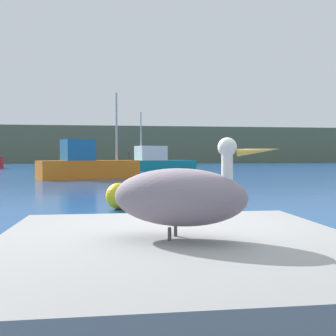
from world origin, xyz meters
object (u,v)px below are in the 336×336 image
object	(u,v)px
fishing_boat_orange	(87,165)
fishing_boat_teal	(157,161)
pelican	(180,196)
mooring_buoy	(119,196)

from	to	relation	value
fishing_boat_orange	fishing_boat_teal	bearing A→B (deg)	43.57
fishing_boat_teal	fishing_boat_orange	bearing A→B (deg)	47.19
pelican	mooring_buoy	world-z (taller)	pelican
fishing_boat_orange	mooring_buoy	world-z (taller)	fishing_boat_orange
pelican	fishing_boat_orange	xyz separation A→B (m)	(-2.20, 20.10, -0.18)
fishing_boat_teal	mooring_buoy	size ratio (longest dim) A/B	10.80
fishing_boat_teal	mooring_buoy	xyz separation A→B (m)	(-3.71, -27.11, -0.51)
fishing_boat_teal	mooring_buoy	bearing A→B (deg)	61.28
fishing_boat_orange	mooring_buoy	bearing A→B (deg)	-107.23
fishing_boat_teal	mooring_buoy	distance (m)	27.37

